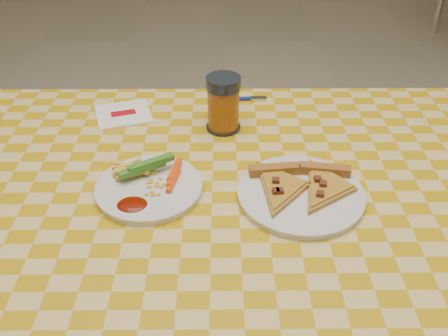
{
  "coord_description": "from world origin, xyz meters",
  "views": [
    {
      "loc": [
        -0.03,
        -0.76,
        1.37
      ],
      "look_at": [
        -0.03,
        0.05,
        0.78
      ],
      "focal_mm": 40.0,
      "sensor_mm": 36.0,
      "label": 1
    }
  ],
  "objects_px": {
    "plate_left": "(149,189)",
    "plate_right": "(301,195)",
    "table": "(238,220)",
    "drink_glass": "(223,104)"
  },
  "relations": [
    {
      "from": "plate_left",
      "to": "plate_right",
      "type": "relative_size",
      "value": 0.86
    },
    {
      "from": "table",
      "to": "plate_left",
      "type": "height_order",
      "value": "plate_left"
    },
    {
      "from": "drink_glass",
      "to": "table",
      "type": "bearing_deg",
      "value": -83.43
    },
    {
      "from": "plate_right",
      "to": "plate_left",
      "type": "bearing_deg",
      "value": 175.85
    },
    {
      "from": "plate_left",
      "to": "drink_glass",
      "type": "height_order",
      "value": "drink_glass"
    },
    {
      "from": "table",
      "to": "plate_left",
      "type": "bearing_deg",
      "value": 179.2
    },
    {
      "from": "plate_left",
      "to": "drink_glass",
      "type": "distance_m",
      "value": 0.28
    },
    {
      "from": "plate_left",
      "to": "drink_glass",
      "type": "bearing_deg",
      "value": 58.26
    },
    {
      "from": "table",
      "to": "drink_glass",
      "type": "relative_size",
      "value": 9.88
    },
    {
      "from": "plate_right",
      "to": "drink_glass",
      "type": "height_order",
      "value": "drink_glass"
    }
  ]
}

